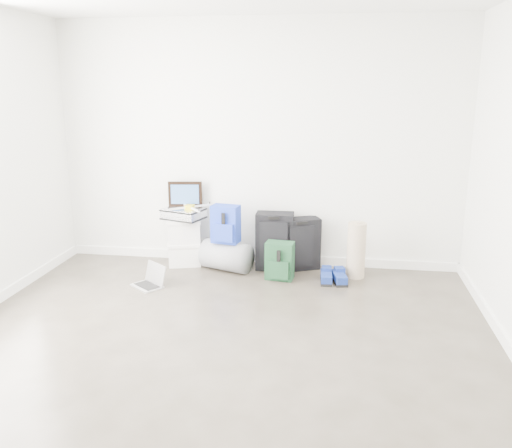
% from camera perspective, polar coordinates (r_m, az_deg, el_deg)
% --- Properties ---
extents(ground, '(5.00, 5.00, 0.00)m').
position_cam_1_polar(ground, '(4.07, -5.25, -15.25)').
color(ground, '#332E25').
rests_on(ground, ground).
extents(room_envelope, '(4.52, 5.02, 2.71)m').
position_cam_1_polar(room_envelope, '(3.56, -5.84, 9.70)').
color(room_envelope, white).
rests_on(room_envelope, ground).
extents(boxes_stack, '(0.44, 0.39, 0.53)m').
position_cam_1_polar(boxes_stack, '(6.21, -7.55, -1.84)').
color(boxes_stack, silver).
rests_on(boxes_stack, ground).
extents(briefcase, '(0.50, 0.43, 0.12)m').
position_cam_1_polar(briefcase, '(6.12, -7.65, 1.08)').
color(briefcase, '#B2B2B7').
rests_on(briefcase, boxes_stack).
extents(painting, '(0.38, 0.08, 0.29)m').
position_cam_1_polar(painting, '(6.17, -7.46, 3.14)').
color(painting, black).
rests_on(painting, briefcase).
extents(drone, '(0.41, 0.41, 0.05)m').
position_cam_1_polar(drone, '(6.06, -7.01, 1.78)').
color(drone, gold).
rests_on(drone, briefcase).
extents(duffel_bag, '(0.61, 0.50, 0.33)m').
position_cam_1_polar(duffel_bag, '(6.00, -3.12, -3.37)').
color(duffel_bag, gray).
rests_on(duffel_bag, ground).
extents(blue_backpack, '(0.32, 0.26, 0.41)m').
position_cam_1_polar(blue_backpack, '(5.87, -3.23, -0.09)').
color(blue_backpack, '#1B3FB5').
rests_on(blue_backpack, duffel_bag).
extents(large_suitcase, '(0.42, 0.28, 0.64)m').
position_cam_1_polar(large_suitcase, '(5.99, 1.98, -1.82)').
color(large_suitcase, black).
rests_on(large_suitcase, ground).
extents(green_backpack, '(0.31, 0.24, 0.40)m').
position_cam_1_polar(green_backpack, '(5.72, 2.50, -3.98)').
color(green_backpack, '#12321D').
rests_on(green_backpack, ground).
extents(carry_on, '(0.42, 0.36, 0.58)m').
position_cam_1_polar(carry_on, '(6.03, 4.89, -2.08)').
color(carry_on, black).
rests_on(carry_on, ground).
extents(shoes, '(0.29, 0.32, 0.10)m').
position_cam_1_polar(shoes, '(5.73, 8.08, -5.61)').
color(shoes, black).
rests_on(shoes, ground).
extents(rolled_rug, '(0.20, 0.20, 0.60)m').
position_cam_1_polar(rolled_rug, '(5.84, 10.51, -2.73)').
color(rolled_rug, tan).
rests_on(rolled_rug, ground).
extents(laptop, '(0.39, 0.37, 0.22)m').
position_cam_1_polar(laptop, '(5.68, -11.05, -5.89)').
color(laptop, silver).
rests_on(laptop, ground).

